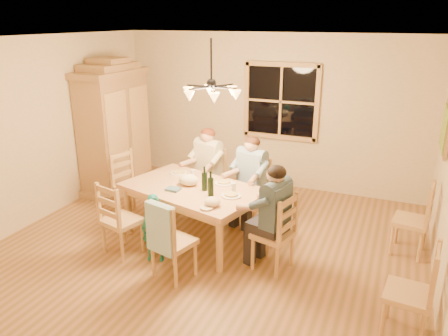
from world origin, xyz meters
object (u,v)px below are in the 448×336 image
at_px(chair_spare_back, 409,231).
at_px(child, 155,228).
at_px(chair_near_left, 123,231).
at_px(wine_bottle_a, 205,179).
at_px(adult_slate_man, 274,205).
at_px(wine_bottle_b, 211,184).
at_px(chair_end_left, 132,196).
at_px(adult_plaid_man, 251,170).
at_px(adult_woman, 208,159).
at_px(chandelier, 211,91).
at_px(chair_far_right, 250,204).
at_px(chair_spare_front, 406,307).
at_px(armoire, 115,131).
at_px(chair_far_left, 208,191).
at_px(dining_table, 193,194).
at_px(chair_near_right, 174,253).
at_px(chair_end_right, 273,245).

bearing_deg(chair_spare_back, child, 123.79).
relative_size(chair_near_left, wine_bottle_a, 3.00).
distance_m(adult_slate_man, wine_bottle_b, 0.90).
relative_size(chair_end_left, adult_plaid_man, 1.13).
relative_size(adult_woman, chair_spare_back, 0.88).
distance_m(chair_end_left, adult_plaid_man, 1.93).
bearing_deg(chandelier, adult_woman, 118.00).
distance_m(chair_far_right, adult_plaid_man, 0.54).
bearing_deg(chair_near_left, chair_far_right, 64.80).
height_order(wine_bottle_a, chair_spare_front, wine_bottle_a).
relative_size(armoire, wine_bottle_a, 6.97).
height_order(chair_far_left, adult_slate_man, adult_slate_man).
height_order(chair_end_left, adult_plaid_man, adult_plaid_man).
distance_m(chair_end_left, wine_bottle_b, 1.78).
relative_size(chair_far_left, adult_woman, 1.13).
bearing_deg(chandelier, adult_plaid_man, 72.20).
bearing_deg(adult_woman, chair_spare_back, -170.00).
distance_m(armoire, dining_table, 2.45).
distance_m(chair_near_left, wine_bottle_b, 1.31).
distance_m(adult_slate_man, chair_spare_front, 1.75).
xyz_separation_m(chair_far_left, chair_near_right, (0.45, -1.92, 0.00)).
height_order(chair_near_left, wine_bottle_a, wine_bottle_a).
bearing_deg(chair_spare_back, chair_far_right, 96.75).
xyz_separation_m(chair_far_right, adult_plaid_man, (0.00, -0.00, 0.54)).
xyz_separation_m(armoire, chair_near_right, (2.33, -2.14, -0.75)).
bearing_deg(chandelier, chair_spare_back, 17.18).
relative_size(chair_far_left, wine_bottle_a, 3.00).
xyz_separation_m(armoire, adult_slate_man, (3.35, -1.51, -0.22)).
xyz_separation_m(chair_end_right, adult_slate_man, (0.00, -0.00, 0.54)).
distance_m(chandelier, chair_end_left, 2.39).
xyz_separation_m(chandelier, chair_spare_back, (2.45, 0.76, -1.77)).
xyz_separation_m(chair_far_right, adult_slate_man, (0.67, -1.08, 0.54)).
height_order(dining_table, chair_end_right, chair_end_right).
bearing_deg(chair_far_left, chair_near_right, 117.90).
bearing_deg(adult_plaid_man, chair_far_left, 0.00).
height_order(chair_near_left, adult_plaid_man, adult_plaid_man).
relative_size(chair_near_right, child, 1.12).
distance_m(chandelier, chair_near_left, 2.14).
distance_m(armoire, wine_bottle_a, 2.62).
height_order(dining_table, chair_near_left, chair_near_left).
relative_size(wine_bottle_a, chair_spare_back, 0.33).
height_order(chair_end_left, adult_slate_man, adult_slate_man).
relative_size(chair_far_right, chair_near_right, 1.00).
xyz_separation_m(chair_far_right, chair_spare_front, (2.19, -1.74, 0.00)).
bearing_deg(armoire, dining_table, -29.27).
xyz_separation_m(chair_near_right, adult_slate_man, (1.01, 0.63, 0.54)).
bearing_deg(chair_near_left, wine_bottle_b, 42.45).
bearing_deg(chair_end_right, chair_near_right, 136.74).
xyz_separation_m(chandelier, chair_far_left, (-0.54, 1.01, -1.77)).
height_order(dining_table, wine_bottle_a, wine_bottle_a).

